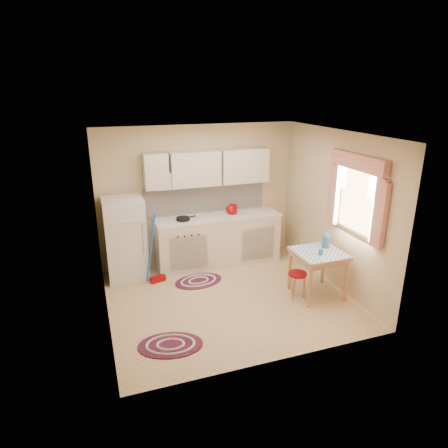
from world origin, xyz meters
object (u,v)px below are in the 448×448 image
(fridge, at_px, (125,239))
(base_cabinets, at_px, (218,241))
(stool, at_px, (297,285))
(table, at_px, (317,274))

(fridge, height_order, base_cabinets, fridge)
(fridge, xyz_separation_m, stool, (2.38, -1.58, -0.49))
(fridge, relative_size, stool, 3.33)
(base_cabinets, bearing_deg, table, -56.90)
(fridge, bearing_deg, base_cabinets, 1.74)
(fridge, relative_size, base_cabinets, 0.62)
(base_cabinets, distance_m, table, 1.97)
(table, distance_m, stool, 0.37)
(base_cabinets, xyz_separation_m, table, (1.08, -1.65, -0.08))
(base_cabinets, bearing_deg, stool, -65.61)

